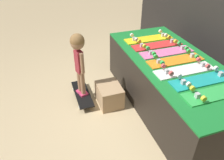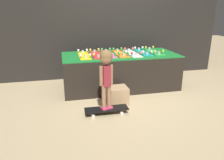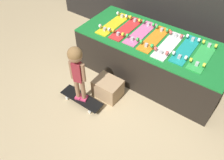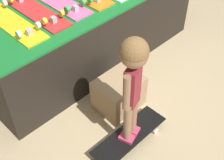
{
  "view_description": "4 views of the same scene",
  "coord_description": "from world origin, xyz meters",
  "px_view_note": "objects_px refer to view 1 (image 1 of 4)",
  "views": [
    {
      "loc": [
        2.01,
        -0.94,
        2.02
      ],
      "look_at": [
        -0.3,
        -0.16,
        0.37
      ],
      "focal_mm": 35.0,
      "sensor_mm": 36.0,
      "label": 1
    },
    {
      "loc": [
        -1.11,
        -3.52,
        1.56
      ],
      "look_at": [
        -0.33,
        -0.15,
        0.41
      ],
      "focal_mm": 35.0,
      "sensor_mm": 36.0,
      "label": 2
    },
    {
      "loc": [
        1.04,
        -1.95,
        2.55
      ],
      "look_at": [
        -0.17,
        -0.24,
        0.42
      ],
      "focal_mm": 35.0,
      "sensor_mm": 36.0,
      "label": 3
    },
    {
      "loc": [
        -1.67,
        -1.5,
        2.06
      ],
      "look_at": [
        -0.34,
        -0.18,
        0.33
      ],
      "focal_mm": 50.0,
      "sensor_mm": 36.0,
      "label": 4
    }
  ],
  "objects_px": {
    "skateboard_yellow_on_rack": "(149,38)",
    "storage_box": "(109,95)",
    "skateboard_pink_on_rack": "(167,52)",
    "skateboard_white_on_rack": "(185,70)",
    "skateboard_on_floor": "(82,94)",
    "skateboard_orange_on_rack": "(175,60)",
    "child": "(78,54)",
    "skateboard_red_on_rack": "(157,45)",
    "skateboard_green_on_rack": "(217,92)",
    "skateboard_teal_on_rack": "(202,80)"
  },
  "relations": [
    {
      "from": "skateboard_pink_on_rack",
      "to": "child",
      "type": "bearing_deg",
      "value": -103.44
    },
    {
      "from": "skateboard_teal_on_rack",
      "to": "skateboard_green_on_rack",
      "type": "height_order",
      "value": "same"
    },
    {
      "from": "skateboard_green_on_rack",
      "to": "child",
      "type": "xyz_separation_m",
      "value": [
        -1.22,
        -1.14,
        0.02
      ]
    },
    {
      "from": "skateboard_white_on_rack",
      "to": "storage_box",
      "type": "distance_m",
      "value": 1.07
    },
    {
      "from": "skateboard_white_on_rack",
      "to": "child",
      "type": "xyz_separation_m",
      "value": [
        -0.75,
        -1.09,
        0.02
      ]
    },
    {
      "from": "skateboard_pink_on_rack",
      "to": "storage_box",
      "type": "relative_size",
      "value": 1.86
    },
    {
      "from": "skateboard_orange_on_rack",
      "to": "skateboard_on_floor",
      "type": "relative_size",
      "value": 1.09
    },
    {
      "from": "skateboard_teal_on_rack",
      "to": "skateboard_green_on_rack",
      "type": "relative_size",
      "value": 1.0
    },
    {
      "from": "skateboard_red_on_rack",
      "to": "skateboard_white_on_rack",
      "type": "distance_m",
      "value": 0.72
    },
    {
      "from": "skateboard_white_on_rack",
      "to": "skateboard_green_on_rack",
      "type": "distance_m",
      "value": 0.48
    },
    {
      "from": "skateboard_green_on_rack",
      "to": "skateboard_teal_on_rack",
      "type": "bearing_deg",
      "value": 178.87
    },
    {
      "from": "skateboard_teal_on_rack",
      "to": "skateboard_on_floor",
      "type": "bearing_deg",
      "value": -130.66
    },
    {
      "from": "skateboard_orange_on_rack",
      "to": "storage_box",
      "type": "xyz_separation_m",
      "value": [
        -0.28,
        -0.78,
        -0.56
      ]
    },
    {
      "from": "skateboard_yellow_on_rack",
      "to": "child",
      "type": "height_order",
      "value": "child"
    },
    {
      "from": "skateboard_pink_on_rack",
      "to": "storage_box",
      "type": "xyz_separation_m",
      "value": [
        -0.04,
        -0.8,
        -0.56
      ]
    },
    {
      "from": "skateboard_pink_on_rack",
      "to": "skateboard_white_on_rack",
      "type": "relative_size",
      "value": 1.0
    },
    {
      "from": "child",
      "to": "skateboard_orange_on_rack",
      "type": "bearing_deg",
      "value": 49.1
    },
    {
      "from": "skateboard_green_on_rack",
      "to": "skateboard_on_floor",
      "type": "relative_size",
      "value": 1.09
    },
    {
      "from": "storage_box",
      "to": "skateboard_pink_on_rack",
      "type": "bearing_deg",
      "value": 87.08
    },
    {
      "from": "child",
      "to": "storage_box",
      "type": "height_order",
      "value": "child"
    },
    {
      "from": "skateboard_orange_on_rack",
      "to": "child",
      "type": "bearing_deg",
      "value": -114.46
    },
    {
      "from": "skateboard_orange_on_rack",
      "to": "skateboard_green_on_rack",
      "type": "height_order",
      "value": "same"
    },
    {
      "from": "skateboard_on_floor",
      "to": "storage_box",
      "type": "relative_size",
      "value": 1.71
    },
    {
      "from": "storage_box",
      "to": "skateboard_white_on_rack",
      "type": "bearing_deg",
      "value": 55.54
    },
    {
      "from": "skateboard_yellow_on_rack",
      "to": "skateboard_on_floor",
      "type": "xyz_separation_m",
      "value": [
        0.21,
        -1.11,
        -0.63
      ]
    },
    {
      "from": "skateboard_orange_on_rack",
      "to": "child",
      "type": "xyz_separation_m",
      "value": [
        -0.51,
        -1.12,
        0.02
      ]
    },
    {
      "from": "skateboard_orange_on_rack",
      "to": "child",
      "type": "height_order",
      "value": "child"
    },
    {
      "from": "skateboard_yellow_on_rack",
      "to": "skateboard_white_on_rack",
      "type": "relative_size",
      "value": 1.0
    },
    {
      "from": "skateboard_yellow_on_rack",
      "to": "skateboard_red_on_rack",
      "type": "relative_size",
      "value": 1.0
    },
    {
      "from": "skateboard_on_floor",
      "to": "storage_box",
      "type": "distance_m",
      "value": 0.42
    },
    {
      "from": "skateboard_pink_on_rack",
      "to": "skateboard_teal_on_rack",
      "type": "xyz_separation_m",
      "value": [
        0.71,
        0.01,
        0.0
      ]
    },
    {
      "from": "child",
      "to": "skateboard_pink_on_rack",
      "type": "bearing_deg",
      "value": 60.12
    },
    {
      "from": "skateboard_yellow_on_rack",
      "to": "storage_box",
      "type": "height_order",
      "value": "skateboard_yellow_on_rack"
    },
    {
      "from": "skateboard_white_on_rack",
      "to": "child",
      "type": "distance_m",
      "value": 1.32
    },
    {
      "from": "skateboard_red_on_rack",
      "to": "skateboard_pink_on_rack",
      "type": "height_order",
      "value": "same"
    },
    {
      "from": "skateboard_pink_on_rack",
      "to": "skateboard_white_on_rack",
      "type": "bearing_deg",
      "value": -5.16
    },
    {
      "from": "skateboard_on_floor",
      "to": "child",
      "type": "bearing_deg",
      "value": -90.0
    },
    {
      "from": "skateboard_teal_on_rack",
      "to": "skateboard_on_floor",
      "type": "distance_m",
      "value": 1.64
    },
    {
      "from": "skateboard_orange_on_rack",
      "to": "skateboard_on_floor",
      "type": "distance_m",
      "value": 1.38
    },
    {
      "from": "skateboard_teal_on_rack",
      "to": "skateboard_green_on_rack",
      "type": "bearing_deg",
      "value": -1.13
    },
    {
      "from": "skateboard_yellow_on_rack",
      "to": "skateboard_white_on_rack",
      "type": "bearing_deg",
      "value": -0.97
    },
    {
      "from": "skateboard_white_on_rack",
      "to": "skateboard_on_floor",
      "type": "bearing_deg",
      "value": -124.39
    },
    {
      "from": "skateboard_orange_on_rack",
      "to": "child",
      "type": "relative_size",
      "value": 0.8
    },
    {
      "from": "skateboard_white_on_rack",
      "to": "skateboard_orange_on_rack",
      "type": "bearing_deg",
      "value": 173.43
    },
    {
      "from": "skateboard_green_on_rack",
      "to": "storage_box",
      "type": "xyz_separation_m",
      "value": [
        -0.99,
        -0.8,
        -0.56
      ]
    },
    {
      "from": "skateboard_pink_on_rack",
      "to": "skateboard_green_on_rack",
      "type": "xyz_separation_m",
      "value": [
        0.95,
        0.01,
        0.0
      ]
    },
    {
      "from": "skateboard_pink_on_rack",
      "to": "skateboard_orange_on_rack",
      "type": "distance_m",
      "value": 0.24
    },
    {
      "from": "skateboard_white_on_rack",
      "to": "skateboard_green_on_rack",
      "type": "relative_size",
      "value": 1.0
    },
    {
      "from": "skateboard_green_on_rack",
      "to": "skateboard_on_floor",
      "type": "height_order",
      "value": "skateboard_green_on_rack"
    },
    {
      "from": "skateboard_green_on_rack",
      "to": "child",
      "type": "bearing_deg",
      "value": -136.95
    }
  ]
}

